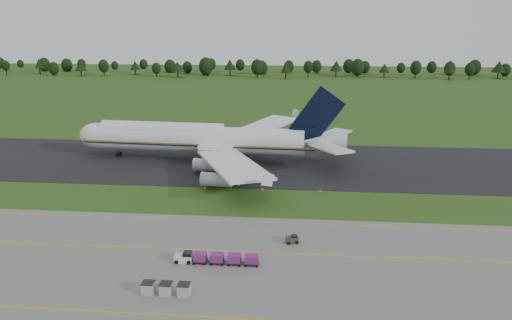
# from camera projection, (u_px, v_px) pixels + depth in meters

# --- Properties ---
(ground) EXTENTS (600.00, 600.00, 0.00)m
(ground) POSITION_uv_depth(u_px,v_px,m) (239.00, 202.00, 99.28)
(ground) COLOR #294B16
(ground) RESTS_ON ground
(apron) EXTENTS (300.00, 52.00, 0.06)m
(apron) POSITION_uv_depth(u_px,v_px,m) (209.00, 291.00, 66.70)
(apron) COLOR slate
(apron) RESTS_ON ground
(taxiway) EXTENTS (300.00, 40.00, 0.08)m
(taxiway) POSITION_uv_depth(u_px,v_px,m) (253.00, 163.00, 126.10)
(taxiway) COLOR black
(taxiway) RESTS_ON ground
(apron_markings) EXTENTS (300.00, 30.20, 0.01)m
(apron_markings) POSITION_uv_depth(u_px,v_px,m) (217.00, 266.00, 73.41)
(apron_markings) COLOR gold
(apron_markings) RESTS_ON apron
(tree_line) EXTENTS (527.57, 21.28, 11.72)m
(tree_line) POSITION_uv_depth(u_px,v_px,m) (277.00, 67.00, 308.64)
(tree_line) COLOR black
(tree_line) RESTS_ON ground
(aircraft) EXTENTS (70.37, 68.52, 19.77)m
(aircraft) POSITION_uv_depth(u_px,v_px,m) (202.00, 139.00, 127.12)
(aircraft) COLOR white
(aircraft) RESTS_ON ground
(baggage_train) EXTENTS (12.60, 1.61, 1.55)m
(baggage_train) POSITION_uv_depth(u_px,v_px,m) (215.00, 258.00, 74.00)
(baggage_train) COLOR white
(baggage_train) RESTS_ON apron
(utility_cart) EXTENTS (2.17, 1.65, 1.05)m
(utility_cart) POSITION_uv_depth(u_px,v_px,m) (292.00, 240.00, 80.83)
(utility_cart) COLOR #313626
(utility_cart) RESTS_ON apron
(uld_row) EXTENTS (6.44, 1.64, 1.62)m
(uld_row) POSITION_uv_depth(u_px,v_px,m) (166.00, 289.00, 65.69)
(uld_row) COLOR #A6A6A6
(uld_row) RESTS_ON apron
(edge_markers) EXTENTS (25.03, 0.30, 0.60)m
(edge_markers) POSITION_uv_depth(u_px,v_px,m) (262.00, 190.00, 105.45)
(edge_markers) COLOR orange
(edge_markers) RESTS_ON ground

